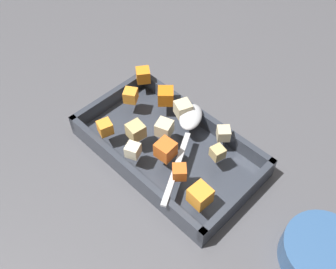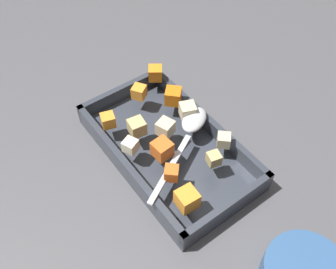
{
  "view_description": "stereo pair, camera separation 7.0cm",
  "coord_description": "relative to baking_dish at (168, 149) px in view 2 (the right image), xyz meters",
  "views": [
    {
      "loc": [
        -0.31,
        0.34,
        0.6
      ],
      "look_at": [
        -0.0,
        0.02,
        0.06
      ],
      "focal_mm": 40.31,
      "sensor_mm": 36.0,
      "label": 1
    },
    {
      "loc": [
        -0.36,
        0.28,
        0.6
      ],
      "look_at": [
        -0.0,
        0.02,
        0.06
      ],
      "focal_mm": 40.31,
      "sensor_mm": 36.0,
      "label": 2
    }
  ],
  "objects": [
    {
      "name": "ground_plane",
      "position": [
        0.0,
        -0.02,
        -0.01
      ],
      "size": [
        4.0,
        4.0,
        0.0
      ],
      "primitive_type": "plane",
      "color": "#4C4C51"
    },
    {
      "name": "baking_dish",
      "position": [
        0.0,
        0.0,
        0.0
      ],
      "size": [
        0.35,
        0.2,
        0.05
      ],
      "color": "#333842",
      "rests_on": "ground_plane"
    },
    {
      "name": "carrot_chunk_mid_left",
      "position": [
        0.15,
        -0.08,
        0.05
      ],
      "size": [
        0.04,
        0.04,
        0.03
      ],
      "primitive_type": "cube",
      "rotation": [
        0.0,
        0.0,
        4.09
      ],
      "color": "orange",
      "rests_on": "baking_dish"
    },
    {
      "name": "carrot_chunk_back_center",
      "position": [
        -0.02,
        0.03,
        0.05
      ],
      "size": [
        0.03,
        0.03,
        0.03
      ],
      "primitive_type": "cube",
      "rotation": [
        0.0,
        0.0,
        4.79
      ],
      "color": "orange",
      "rests_on": "baking_dish"
    },
    {
      "name": "carrot_chunk_corner_se",
      "position": [
        -0.07,
        0.05,
        0.05
      ],
      "size": [
        0.03,
        0.03,
        0.02
      ],
      "primitive_type": "cube",
      "rotation": [
        0.0,
        0.0,
        0.82
      ],
      "color": "orange",
      "rests_on": "baking_dish"
    },
    {
      "name": "carrot_chunk_mid_right",
      "position": [
        0.07,
        -0.07,
        0.05
      ],
      "size": [
        0.04,
        0.04,
        0.03
      ],
      "primitive_type": "cube",
      "rotation": [
        0.0,
        0.0,
        2.35
      ],
      "color": "orange",
      "rests_on": "baking_dish"
    },
    {
      "name": "carrot_chunk_heap_top",
      "position": [
        -0.13,
        0.06,
        0.05
      ],
      "size": [
        0.03,
        0.03,
        0.03
      ],
      "primitive_type": "cube",
      "rotation": [
        0.0,
        0.0,
        6.22
      ],
      "color": "orange",
      "rests_on": "baking_dish"
    },
    {
      "name": "carrot_chunk_near_right",
      "position": [
        0.12,
        -0.02,
        0.05
      ],
      "size": [
        0.04,
        0.04,
        0.03
      ],
      "primitive_type": "cube",
      "rotation": [
        0.0,
        0.0,
        5.29
      ],
      "color": "orange",
      "rests_on": "baking_dish"
    },
    {
      "name": "carrot_chunk_far_left",
      "position": [
        0.09,
        0.07,
        0.05
      ],
      "size": [
        0.03,
        0.03,
        0.03
      ],
      "primitive_type": "cube",
      "rotation": [
        0.0,
        0.0,
        4.41
      ],
      "color": "orange",
      "rests_on": "baking_dish"
    },
    {
      "name": "potato_chunk_front_center",
      "position": [
        -0.07,
        -0.07,
        0.05
      ],
      "size": [
        0.03,
        0.03,
        0.02
      ],
      "primitive_type": "cube",
      "rotation": [
        0.0,
        0.0,
        3.95
      ],
      "color": "beige",
      "rests_on": "baking_dish"
    },
    {
      "name": "potato_chunk_heap_side",
      "position": [
        0.02,
        0.07,
        0.05
      ],
      "size": [
        0.03,
        0.03,
        0.02
      ],
      "primitive_type": "cube",
      "rotation": [
        0.0,
        0.0,
        5.11
      ],
      "color": "beige",
      "rests_on": "baking_dish"
    },
    {
      "name": "potato_chunk_corner_ne",
      "position": [
        -0.09,
        -0.03,
        0.05
      ],
      "size": [
        0.03,
        0.03,
        0.02
      ],
      "primitive_type": "cube",
      "rotation": [
        0.0,
        0.0,
        2.89
      ],
      "color": "tan",
      "rests_on": "baking_dish"
    },
    {
      "name": "potato_chunk_under_handle",
      "position": [
        0.01,
        -0.0,
        0.05
      ],
      "size": [
        0.04,
        0.04,
        0.03
      ],
      "primitive_type": "cube",
      "rotation": [
        0.0,
        0.0,
        0.34
      ],
      "color": "beige",
      "rests_on": "baking_dish"
    },
    {
      "name": "potato_chunk_near_left",
      "position": [
        0.02,
        -0.06,
        0.05
      ],
      "size": [
        0.04,
        0.04,
        0.03
      ],
      "primitive_type": "cube",
      "rotation": [
        0.0,
        0.0,
        2.75
      ],
      "color": "beige",
      "rests_on": "baking_dish"
    },
    {
      "name": "potato_chunk_corner_sw",
      "position": [
        0.05,
        0.04,
        0.05
      ],
      "size": [
        0.03,
        0.03,
        0.03
      ],
      "primitive_type": "cube",
      "rotation": [
        0.0,
        0.0,
        6.15
      ],
      "color": "tan",
      "rests_on": "baking_dish"
    },
    {
      "name": "serving_spoon",
      "position": [
        -0.01,
        -0.05,
        0.04
      ],
      "size": [
        0.13,
        0.21,
        0.02
      ],
      "rotation": [
        0.0,
        0.0,
        2.06
      ],
      "color": "silver",
      "rests_on": "baking_dish"
    }
  ]
}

